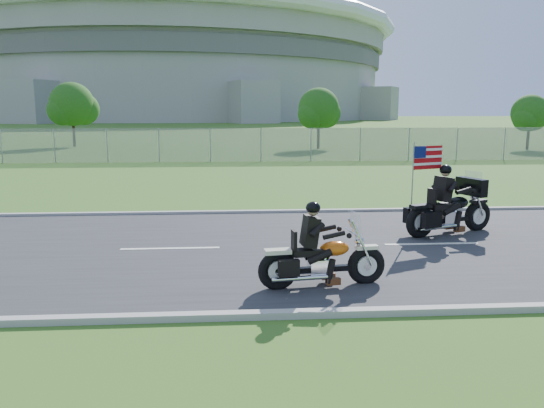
{
  "coord_description": "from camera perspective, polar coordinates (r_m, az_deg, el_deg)",
  "views": [
    {
      "loc": [
        -0.51,
        -11.63,
        3.13
      ],
      "look_at": [
        0.29,
        0.0,
        1.03
      ],
      "focal_mm": 35.0,
      "sensor_mm": 36.0,
      "label": 1
    }
  ],
  "objects": [
    {
      "name": "motorcycle_follow",
      "position": [
        13.92,
        18.57,
        -0.73
      ],
      "size": [
        2.56,
        1.34,
        2.23
      ],
      "rotation": [
        0.0,
        0.0,
        0.36
      ],
      "color": "black",
      "rests_on": "ground"
    },
    {
      "name": "tree_fence_near",
      "position": [
        42.18,
        5.09,
        9.97
      ],
      "size": [
        3.52,
        3.28,
        4.75
      ],
      "color": "#382316",
      "rests_on": "ground"
    },
    {
      "name": "motorcycle_lead",
      "position": [
        9.39,
        5.26,
        -6.09
      ],
      "size": [
        2.32,
        0.74,
        1.56
      ],
      "rotation": [
        0.0,
        0.0,
        0.13
      ],
      "color": "black",
      "rests_on": "ground"
    },
    {
      "name": "road",
      "position": [
        12.05,
        -1.38,
        -4.73
      ],
      "size": [
        120.0,
        8.0,
        0.04
      ],
      "primitive_type": "cube",
      "color": "#28282B",
      "rests_on": "ground"
    },
    {
      "name": "stadium",
      "position": [
        183.09,
        -10.33,
        13.97
      ],
      "size": [
        140.4,
        140.4,
        29.2
      ],
      "color": "#A3A099",
      "rests_on": "ground"
    },
    {
      "name": "curb_south",
      "position": [
        8.19,
        -0.1,
        -11.85
      ],
      "size": [
        120.0,
        0.18,
        0.12
      ],
      "primitive_type": "cube",
      "color": "#9E9B93",
      "rests_on": "ground"
    },
    {
      "name": "fence",
      "position": [
        32.01,
        -12.05,
        6.19
      ],
      "size": [
        60.0,
        0.03,
        2.0
      ],
      "primitive_type": "cube",
      "color": "gray",
      "rests_on": "ground"
    },
    {
      "name": "tree_fence_far",
      "position": [
        45.62,
        26.01,
        8.59
      ],
      "size": [
        3.08,
        2.87,
        4.2
      ],
      "color": "#382316",
      "rests_on": "ground"
    },
    {
      "name": "curb_north",
      "position": [
        15.98,
        -2.03,
        -0.89
      ],
      "size": [
        120.0,
        0.18,
        0.12
      ],
      "primitive_type": "cube",
      "color": "#9E9B93",
      "rests_on": "ground"
    },
    {
      "name": "ground",
      "position": [
        12.05,
        -1.38,
        -4.83
      ],
      "size": [
        420.0,
        420.0,
        0.0
      ],
      "primitive_type": "plane",
      "color": "#27571B",
      "rests_on": "ground"
    },
    {
      "name": "tree_fence_mid",
      "position": [
        47.61,
        -20.64,
        9.79
      ],
      "size": [
        3.96,
        3.69,
        5.3
      ],
      "color": "#382316",
      "rests_on": "ground"
    }
  ]
}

